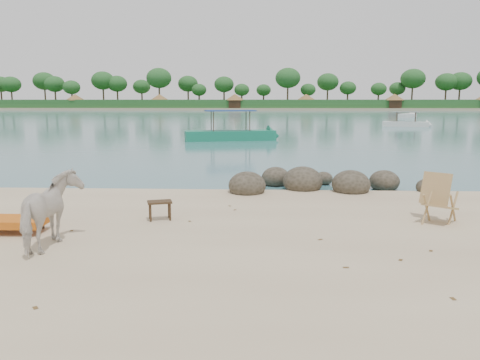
# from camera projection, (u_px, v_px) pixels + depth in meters

# --- Properties ---
(water) EXTENTS (400.00, 400.00, 0.00)m
(water) POSITION_uv_depth(u_px,v_px,m) (255.00, 114.00, 97.02)
(water) COLOR #3C6B78
(water) RESTS_ON ground
(far_shore) EXTENTS (420.00, 90.00, 1.40)m
(far_shore) POSITION_uv_depth(u_px,v_px,m) (257.00, 108.00, 175.83)
(far_shore) COLOR tan
(far_shore) RESTS_ON ground
(far_scenery) EXTENTS (420.00, 18.00, 9.50)m
(far_scenery) POSITION_uv_depth(u_px,v_px,m) (257.00, 100.00, 142.50)
(far_scenery) COLOR #1E4C1E
(far_scenery) RESTS_ON ground
(boulders) EXTENTS (6.29, 2.85, 0.92)m
(boulders) POSITION_uv_depth(u_px,v_px,m) (315.00, 183.00, 14.39)
(boulders) COLOR #322C21
(boulders) RESTS_ON ground
(cow) EXTENTS (0.80, 1.65, 1.37)m
(cow) POSITION_uv_depth(u_px,v_px,m) (52.00, 212.00, 8.53)
(cow) COLOR silver
(cow) RESTS_ON ground
(side_table) EXTENTS (0.62, 0.49, 0.43)m
(side_table) POSITION_uv_depth(u_px,v_px,m) (160.00, 212.00, 10.57)
(side_table) COLOR black
(side_table) RESTS_ON ground
(lounge_chair) EXTENTS (2.23, 0.81, 0.67)m
(lounge_chair) POSITION_uv_depth(u_px,v_px,m) (1.00, 218.00, 9.56)
(lounge_chair) COLOR #C15D16
(lounge_chair) RESTS_ON ground
(deck_chair) EXTENTS (1.01, 1.02, 1.07)m
(deck_chair) POSITION_uv_depth(u_px,v_px,m) (440.00, 200.00, 10.27)
(deck_chair) COLOR #A49252
(deck_chair) RESTS_ON ground
(boat_near) EXTENTS (7.23, 3.11, 3.43)m
(boat_near) POSITION_uv_depth(u_px,v_px,m) (230.00, 115.00, 32.62)
(boat_near) COLOR #157354
(boat_near) RESTS_ON water
(boat_mid) EXTENTS (5.40, 3.09, 2.61)m
(boat_mid) POSITION_uv_depth(u_px,v_px,m) (406.00, 114.00, 50.49)
(boat_mid) COLOR silver
(boat_mid) RESTS_ON water
(boat_far) EXTENTS (4.88, 5.95, 0.73)m
(boat_far) POSITION_uv_depth(u_px,v_px,m) (407.00, 115.00, 78.87)
(boat_far) COLOR silver
(boat_far) RESTS_ON water
(dead_leaves) EXTENTS (8.66, 6.23, 0.00)m
(dead_leaves) POSITION_uv_depth(u_px,v_px,m) (202.00, 250.00, 8.51)
(dead_leaves) COLOR brown
(dead_leaves) RESTS_ON ground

